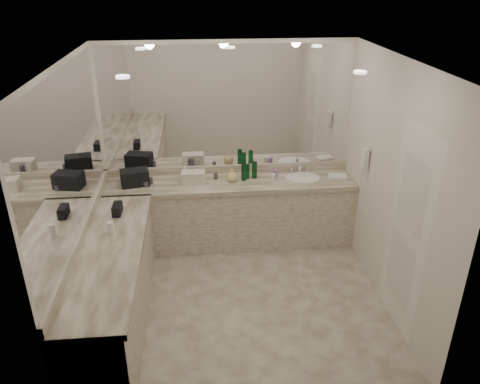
{
  "coord_description": "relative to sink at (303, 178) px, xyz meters",
  "views": [
    {
      "loc": [
        -0.39,
        -4.24,
        3.33
      ],
      "look_at": [
        0.05,
        0.4,
        1.12
      ],
      "focal_mm": 35.0,
      "sensor_mm": 36.0,
      "label": 1
    }
  ],
  "objects": [
    {
      "name": "vanity_left_top",
      "position": [
        -2.24,
        -1.5,
        -0.03
      ],
      "size": [
        0.64,
        2.42,
        0.06
      ],
      "primitive_type": "cube",
      "color": "beige",
      "rests_on": "vanity_left_base"
    },
    {
      "name": "faucet",
      "position": [
        0.0,
        0.21,
        0.07
      ],
      "size": [
        0.24,
        0.16,
        0.14
      ],
      "primitive_type": "cube",
      "color": "silver",
      "rests_on": "vanity_back_top"
    },
    {
      "name": "amenity_bottle_6",
      "position": [
        -0.39,
        -0.02,
        0.05
      ],
      "size": [
        0.06,
        0.06,
        0.08
      ],
      "primitive_type": "cylinder",
      "color": "white",
      "rests_on": "vanity_back_top"
    },
    {
      "name": "amenity_bottle_2",
      "position": [
        -0.94,
        -0.01,
        0.04
      ],
      "size": [
        0.05,
        0.05,
        0.06
      ],
      "primitive_type": "cylinder",
      "color": "#F2D84C",
      "rests_on": "vanity_back_top"
    },
    {
      "name": "amenity_bottle_4",
      "position": [
        -1.4,
        0.02,
        0.04
      ],
      "size": [
        0.06,
        0.06,
        0.06
      ],
      "primitive_type": "cylinder",
      "color": "white",
      "rests_on": "vanity_back_top"
    },
    {
      "name": "black_toiletry_bag",
      "position": [
        -2.14,
        -0.0,
        0.1
      ],
      "size": [
        0.38,
        0.28,
        0.19
      ],
      "primitive_type": "cube",
      "rotation": [
        0.0,
        0.0,
        0.21
      ],
      "color": "black",
      "rests_on": "vanity_back_top"
    },
    {
      "name": "wall_phone",
      "position": [
        0.61,
        -0.5,
        0.46
      ],
      "size": [
        0.06,
        0.1,
        0.24
      ],
      "primitive_type": "cube",
      "color": "white",
      "rests_on": "wall_right"
    },
    {
      "name": "amenity_bottle_5",
      "position": [
        -1.94,
        0.01,
        0.05
      ],
      "size": [
        0.05,
        0.05,
        0.09
      ],
      "primitive_type": "cylinder",
      "color": "#3F3F4C",
      "rests_on": "vanity_back_top"
    },
    {
      "name": "vanity_left_base",
      "position": [
        -2.25,
        -1.5,
        -0.48
      ],
      "size": [
        0.6,
        2.4,
        0.84
      ],
      "primitive_type": "cube",
      "color": "beige",
      "rests_on": "floor"
    },
    {
      "name": "mirror_left",
      "position": [
        -2.54,
        -1.2,
        0.88
      ],
      "size": [
        0.01,
        2.92,
        1.55
      ],
      "primitive_type": "cube",
      "color": "white",
      "rests_on": "wall_left"
    },
    {
      "name": "hand_towel",
      "position": [
        0.45,
        -0.05,
        0.02
      ],
      "size": [
        0.26,
        0.21,
        0.04
      ],
      "primitive_type": "cube",
      "rotation": [
        0.0,
        0.0,
        -0.25
      ],
      "color": "white",
      "rests_on": "vanity_back_top"
    },
    {
      "name": "green_bottle_0",
      "position": [
        -0.72,
        0.08,
        0.1
      ],
      "size": [
        0.06,
        0.06,
        0.19
      ],
      "primitive_type": "cylinder",
      "color": "#0D5525",
      "rests_on": "vanity_back_top"
    },
    {
      "name": "amenity_bottle_7",
      "position": [
        -0.35,
        0.09,
        0.06
      ],
      "size": [
        0.06,
        0.06,
        0.11
      ],
      "primitive_type": "cylinder",
      "color": "#9966B2",
      "rests_on": "vanity_back_top"
    },
    {
      "name": "amenity_bottle_0",
      "position": [
        -2.0,
        -0.07,
        0.04
      ],
      "size": [
        0.06,
        0.06,
        0.07
      ],
      "primitive_type": "cylinder",
      "color": "#3F3F4C",
      "rests_on": "vanity_back_top"
    },
    {
      "name": "ceiling",
      "position": [
        -0.95,
        -1.2,
        1.71
      ],
      "size": [
        3.2,
        3.2,
        0.0
      ],
      "primitive_type": "plane",
      "color": "white",
      "rests_on": "floor"
    },
    {
      "name": "soap_bottle_a",
      "position": [
        -1.51,
        0.09,
        0.1
      ],
      "size": [
        0.08,
        0.08,
        0.19
      ],
      "primitive_type": "imported",
      "rotation": [
        0.0,
        0.0,
        -0.06
      ],
      "color": "white",
      "rests_on": "vanity_back_top"
    },
    {
      "name": "sink",
      "position": [
        0.0,
        0.0,
        0.0
      ],
      "size": [
        0.44,
        0.44,
        0.03
      ],
      "primitive_type": "cylinder",
      "color": "white",
      "rests_on": "vanity_back_top"
    },
    {
      "name": "amenity_bottle_1",
      "position": [
        -1.12,
        0.09,
        0.04
      ],
      "size": [
        0.05,
        0.05,
        0.08
      ],
      "primitive_type": "cylinder",
      "color": "#3F3F4C",
      "rests_on": "vanity_back_top"
    },
    {
      "name": "green_bottle_2",
      "position": [
        -0.62,
        0.08,
        0.11
      ],
      "size": [
        0.07,
        0.07,
        0.22
      ],
      "primitive_type": "cylinder",
      "color": "#0D5525",
      "rests_on": "vanity_back_top"
    },
    {
      "name": "floor",
      "position": [
        -0.95,
        -1.2,
        -0.9
      ],
      "size": [
        3.2,
        3.2,
        0.0
      ],
      "primitive_type": "plane",
      "color": "#BFB5A1",
      "rests_on": "ground"
    },
    {
      "name": "soap_bottle_b",
      "position": [
        -1.41,
        0.03,
        0.09
      ],
      "size": [
        0.08,
        0.08,
        0.17
      ],
      "primitive_type": "imported",
      "rotation": [
        0.0,
        0.0,
        -0.06
      ],
      "color": "silver",
      "rests_on": "vanity_back_top"
    },
    {
      "name": "lotion_left",
      "position": [
        -2.25,
        -1.21,
        0.08
      ],
      "size": [
        0.06,
        0.06,
        0.15
      ],
      "primitive_type": "cylinder",
      "color": "white",
      "rests_on": "vanity_left_top"
    },
    {
      "name": "backsplash_left",
      "position": [
        -2.53,
        -1.2,
        0.05
      ],
      "size": [
        0.04,
        3.0,
        0.1
      ],
      "primitive_type": "cube",
      "color": "beige",
      "rests_on": "vanity_left_top"
    },
    {
      "name": "cream_cosmetic_case",
      "position": [
        -1.41,
        -0.03,
        0.09
      ],
      "size": [
        0.3,
        0.19,
        0.17
      ],
      "primitive_type": "cube",
      "rotation": [
        0.0,
        0.0,
        -0.03
      ],
      "color": "beige",
      "rests_on": "vanity_back_top"
    },
    {
      "name": "mirror_back",
      "position": [
        -0.95,
        0.29,
        0.88
      ],
      "size": [
        3.12,
        0.01,
        1.55
      ],
      "primitive_type": "cube",
      "color": "white",
      "rests_on": "wall_back"
    },
    {
      "name": "door",
      "position": [
        0.64,
        -1.7,
        0.16
      ],
      "size": [
        0.02,
        0.82,
        2.1
      ],
      "primitive_type": "cube",
      "color": "white",
      "rests_on": "wall_right"
    },
    {
      "name": "wall_left",
      "position": [
        -2.55,
        -1.2,
        0.41
      ],
      "size": [
        0.02,
        3.0,
        2.6
      ],
      "primitive_type": "cube",
      "color": "silver",
      "rests_on": "floor"
    },
    {
      "name": "vanity_back_base",
      "position": [
        -0.95,
        0.0,
        -0.48
      ],
      "size": [
        3.2,
        0.6,
        0.84
      ],
      "primitive_type": "cube",
      "color": "beige",
      "rests_on": "floor"
    },
    {
      "name": "backsplash_back",
      "position": [
        -0.95,
        0.28,
        0.05
      ],
      "size": [
        3.2,
        0.04,
        0.1
      ],
      "primitive_type": "cube",
      "color": "beige",
      "rests_on": "vanity_back_top"
    },
    {
      "name": "green_bottle_1",
      "position": [
        -0.77,
        0.02,
        0.11
      ],
      "size": [
        0.06,
        0.06,
        0.21
      ],
      "primitive_type": "cylinder",
      "color": "#0D5525",
      "rests_on": "vanity_back_top"
    },
    {
      "name": "wall_right",
      "position": [
        0.65,
        -1.2,
        0.41
      ],
      "size": [
        0.02,
        3.0,
        2.6
      ],
      "primitive_type": "cube",
      "color": "silver",
      "rests_on": "floor"
    },
    {
      "name": "black_bag_spill",
      "position": [
        -2.25,
        -0.77,
        0.06
      ],
      "size": [
        0.1,
        0.2,
        0.11
      ],
      "primitive_type": "cube",
      "rotation": [
        0.0,
        0.0,
        -0.02
      ],
      "color": "black",
      "rests_on": "vanity_left_top"
    },
    {
      "name": "soap_bottle_c",
      "position": [
        -0.92,
        -0.01,
        0.1
      ],
      "size": [
        0.17,
        0.17,
        0.18
      ],
      "primitive_type": "imported",
      "rotation": [
        0.0,
        0.0,
        -0.21
      ],
      "color": "#E0C47B",
      "rests_on": "vanity_back_top"
    },
    {
      "name": "amenity_bottle_3",
      "position": [
        -1.43,
        0.1,
        0.06
      ],
      "size": [
        0.06,
        0.06,
        0.12
      ],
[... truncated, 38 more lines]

